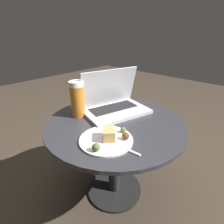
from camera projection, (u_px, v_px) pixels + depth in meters
name	position (u px, v px, depth m)	size (l,w,h in m)	color
ground_plane	(114.00, 189.00, 1.11)	(6.00, 6.00, 0.00)	#382D23
table	(115.00, 139.00, 0.95)	(0.71, 0.71, 0.49)	black
napkin	(104.00, 139.00, 0.76)	(0.22, 0.19, 0.00)	white
laptop	(114.00, 103.00, 1.00)	(0.40, 0.31, 0.23)	silver
beer_glass	(77.00, 99.00, 0.92)	(0.07, 0.07, 0.19)	#C6701E
snack_plate	(108.00, 138.00, 0.74)	(0.23, 0.23, 0.06)	white
fork	(118.00, 145.00, 0.71)	(0.03, 0.18, 0.01)	#B2B2B7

